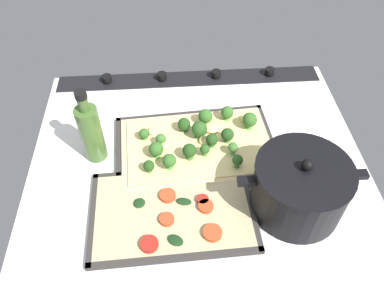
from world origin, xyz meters
The scene contains 8 objects.
ground_plane centered at (0.00, 0.00, -1.50)cm, with size 81.68×71.27×3.00cm, color white.
stove_control_panel centered at (0.00, -32.14, 0.55)cm, with size 78.41×7.00×2.60cm.
baking_tray_front centered at (0.18, -3.44, 0.36)cm, with size 41.30×28.58×1.30cm.
broccoli_pizza centered at (-0.20, -3.93, 2.14)cm, with size 38.76×26.03×6.05cm.
baking_tray_back centered at (6.76, 14.65, 0.37)cm, with size 36.32×24.34×1.30cm.
veggie_pizza_back centered at (6.56, 14.96, 1.06)cm, with size 33.85×21.87×1.90cm.
cooking_pot centered at (-20.33, 14.36, 6.36)cm, with size 27.12×20.32×15.03cm.
oil_bottle centered at (24.86, -3.47, 8.29)cm, with size 5.25×5.25×20.29cm.
Camera 1 is at (5.74, 60.26, 72.00)cm, focal length 35.71 mm.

